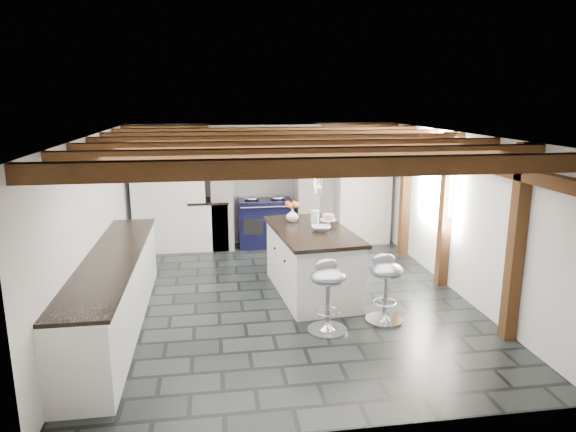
{
  "coord_description": "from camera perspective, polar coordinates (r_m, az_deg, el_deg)",
  "views": [
    {
      "loc": [
        -0.98,
        -6.74,
        2.78
      ],
      "look_at": [
        0.1,
        0.4,
        1.1
      ],
      "focal_mm": 32.0,
      "sensor_mm": 36.0,
      "label": 1
    }
  ],
  "objects": [
    {
      "name": "ground",
      "position": [
        7.36,
        -0.31,
        -9.1
      ],
      "size": [
        6.0,
        6.0,
        0.0
      ],
      "primitive_type": "plane",
      "color": "black",
      "rests_on": "ground"
    },
    {
      "name": "room_shell",
      "position": [
        8.35,
        -5.87,
        1.17
      ],
      "size": [
        6.0,
        6.03,
        6.0
      ],
      "color": "silver",
      "rests_on": "ground"
    },
    {
      "name": "range_cooker",
      "position": [
        9.75,
        -2.58,
        -0.65
      ],
      "size": [
        1.0,
        0.63,
        0.99
      ],
      "color": "black",
      "rests_on": "ground"
    },
    {
      "name": "kitchen_island",
      "position": [
        7.4,
        2.62,
        -4.96
      ],
      "size": [
        1.18,
        2.02,
        1.27
      ],
      "rotation": [
        0.0,
        0.0,
        0.09
      ],
      "color": "white",
      "rests_on": "ground"
    },
    {
      "name": "bar_stool_near",
      "position": [
        6.57,
        10.77,
        -7.08
      ],
      "size": [
        0.47,
        0.47,
        0.87
      ],
      "rotation": [
        0.0,
        0.0,
        -0.01
      ],
      "color": "silver",
      "rests_on": "ground"
    },
    {
      "name": "bar_stool_far",
      "position": [
        6.2,
        4.41,
        -7.98
      ],
      "size": [
        0.54,
        0.54,
        0.9
      ],
      "rotation": [
        0.0,
        0.0,
        0.26
      ],
      "color": "silver",
      "rests_on": "ground"
    }
  ]
}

